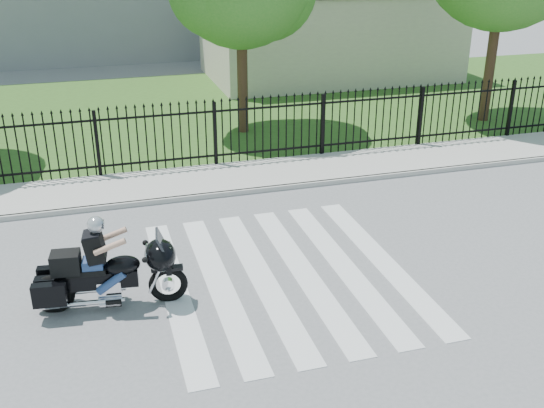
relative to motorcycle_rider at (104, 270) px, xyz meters
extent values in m
plane|color=slate|center=(3.15, 0.17, -0.70)|extent=(120.00, 120.00, 0.00)
cube|color=#ADAAA3|center=(3.15, 5.17, -0.64)|extent=(40.00, 2.00, 0.12)
cube|color=#ADAAA3|center=(3.15, 4.17, -0.64)|extent=(40.00, 0.12, 0.12)
cube|color=#2F511C|center=(3.15, 12.17, -0.69)|extent=(40.00, 12.00, 0.02)
cube|color=black|center=(3.15, 6.17, -0.35)|extent=(26.00, 0.04, 0.05)
cube|color=black|center=(3.15, 6.17, 0.85)|extent=(26.00, 0.04, 0.05)
cylinder|color=#382316|center=(4.65, 9.17, 1.38)|extent=(0.32, 0.32, 4.16)
cylinder|color=#382316|center=(12.65, 8.17, 1.70)|extent=(0.32, 0.32, 4.80)
cube|color=beige|center=(10.15, 16.17, 1.05)|extent=(10.00, 6.00, 3.50)
torus|color=black|center=(1.02, -0.12, -0.38)|extent=(0.68, 0.20, 0.67)
torus|color=black|center=(-0.86, 0.10, -0.38)|extent=(0.72, 0.23, 0.71)
cube|color=black|center=(-0.09, 0.01, -0.16)|extent=(1.28, 0.37, 0.29)
ellipsoid|color=black|center=(0.29, -0.03, 0.06)|extent=(0.64, 0.45, 0.32)
cube|color=black|center=(-0.28, 0.03, 0.02)|extent=(0.66, 0.38, 0.10)
cube|color=silver|center=(0.05, -0.01, -0.33)|extent=(0.42, 0.33, 0.29)
ellipsoid|color=black|center=(0.92, -0.11, 0.19)|extent=(0.60, 0.75, 0.52)
cube|color=black|center=(-0.59, 0.07, 0.19)|extent=(0.50, 0.42, 0.35)
cube|color=navy|center=(-0.17, 0.02, 0.14)|extent=(0.36, 0.33, 0.17)
sphere|color=#B2B5BA|center=(-0.05, 0.01, 0.83)|extent=(0.28, 0.28, 0.28)
camera|label=1|loc=(0.06, -9.62, 5.18)|focal=42.00mm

